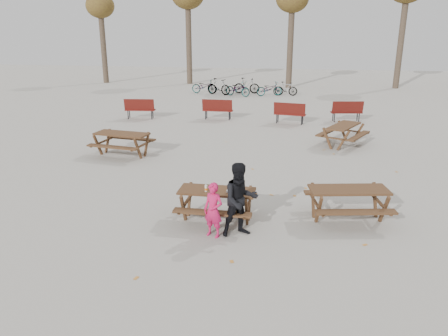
% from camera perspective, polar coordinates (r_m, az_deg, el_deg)
% --- Properties ---
extents(ground, '(80.00, 80.00, 0.00)m').
position_cam_1_polar(ground, '(10.63, -0.91, -6.79)').
color(ground, gray).
rests_on(ground, ground).
extents(main_picnic_table, '(1.80, 1.45, 0.78)m').
position_cam_1_polar(main_picnic_table, '(10.39, -0.93, -3.85)').
color(main_picnic_table, '#392414').
rests_on(main_picnic_table, ground).
extents(food_tray, '(0.18, 0.11, 0.03)m').
position_cam_1_polar(food_tray, '(10.19, 0.84, -3.06)').
color(food_tray, silver).
rests_on(food_tray, main_picnic_table).
extents(bread_roll, '(0.14, 0.06, 0.05)m').
position_cam_1_polar(bread_roll, '(10.18, 0.84, -2.83)').
color(bread_roll, tan).
rests_on(bread_roll, food_tray).
extents(soda_bottle, '(0.07, 0.07, 0.17)m').
position_cam_1_polar(soda_bottle, '(10.21, -2.36, -2.70)').
color(soda_bottle, silver).
rests_on(soda_bottle, main_picnic_table).
extents(child, '(0.53, 0.43, 1.24)m').
position_cam_1_polar(child, '(9.60, -1.41, -5.52)').
color(child, '#CC1954').
rests_on(child, ground).
extents(adult, '(1.02, 0.94, 1.68)m').
position_cam_1_polar(adult, '(9.58, 2.15, -4.18)').
color(adult, black).
rests_on(adult, ground).
extents(picnic_table_east, '(2.09, 1.81, 0.79)m').
position_cam_1_polar(picnic_table_east, '(10.91, 15.85, -4.56)').
color(picnic_table_east, '#392414').
rests_on(picnic_table_east, ground).
extents(picnic_table_north, '(2.14, 1.82, 0.83)m').
position_cam_1_polar(picnic_table_north, '(16.13, -13.13, 3.03)').
color(picnic_table_north, '#392414').
rests_on(picnic_table_north, ground).
extents(picnic_table_far, '(2.19, 2.36, 0.81)m').
position_cam_1_polar(picnic_table_far, '(17.70, 15.27, 4.15)').
color(picnic_table_far, '#392414').
rests_on(picnic_table_far, ground).
extents(park_bench_row, '(11.79, 1.75, 1.03)m').
position_cam_1_polar(park_bench_row, '(21.69, 3.07, 7.53)').
color(park_bench_row, maroon).
rests_on(park_bench_row, ground).
extents(bicycle_row, '(7.34, 2.30, 1.09)m').
position_cam_1_polar(bicycle_row, '(30.21, 2.09, 10.48)').
color(bicycle_row, black).
rests_on(bicycle_row, ground).
extents(tree_row, '(32.17, 3.52, 8.26)m').
position_cam_1_polar(tree_row, '(34.68, 8.75, 20.70)').
color(tree_row, '#382B21').
rests_on(tree_row, ground).
extents(fallen_leaves, '(11.00, 11.00, 0.01)m').
position_cam_1_polar(fallen_leaves, '(12.84, 3.33, -2.30)').
color(fallen_leaves, '#C17A2E').
rests_on(fallen_leaves, ground).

